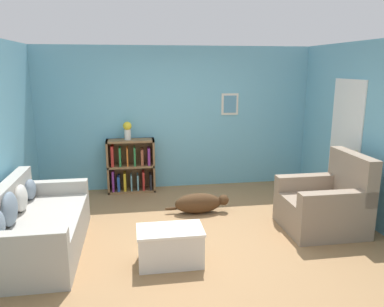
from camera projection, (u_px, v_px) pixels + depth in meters
ground_plane at (197, 235)px, 5.07m from camera, size 14.00×14.00×0.00m
wall_back at (177, 118)px, 6.94m from camera, size 5.60×0.13×2.60m
wall_right at (378, 136)px, 5.18m from camera, size 0.16×5.00×2.60m
couch at (36, 227)px, 4.56m from camera, size 0.94×1.89×0.86m
bookshelf at (131, 167)px, 6.80m from camera, size 0.85×0.32×0.96m
recliner_chair at (326, 204)px, 5.21m from camera, size 1.03×0.96×1.08m
coffee_table at (170, 245)px, 4.31m from camera, size 0.76×0.45×0.43m
dog at (200, 203)px, 5.82m from camera, size 1.00×0.29×0.32m
vase at (127, 130)px, 6.62m from camera, size 0.15×0.15×0.32m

